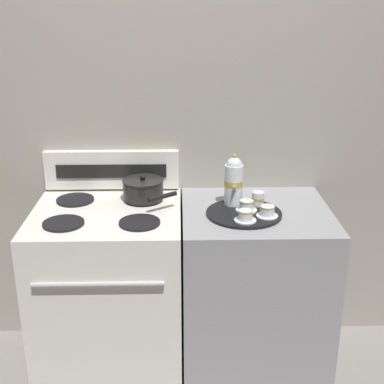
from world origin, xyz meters
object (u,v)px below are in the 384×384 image
(saucepan, at_px, (144,189))
(teacup_right, at_px, (245,216))
(stove, at_px, (111,293))
(teacup_front, at_px, (267,211))
(creamer_jug, at_px, (258,199))
(serving_tray, at_px, (244,213))
(teacup_left, at_px, (246,206))
(teapot, at_px, (234,181))

(saucepan, distance_m, teacup_right, 0.57)
(stove, height_order, teacup_right, teacup_right)
(teacup_front, height_order, creamer_jug, creamer_jug)
(serving_tray, relative_size, teacup_left, 3.54)
(saucepan, height_order, serving_tray, saucepan)
(teapot, distance_m, teacup_right, 0.23)
(stove, xyz_separation_m, saucepan, (0.17, 0.15, 0.51))
(stove, relative_size, saucepan, 2.97)
(stove, xyz_separation_m, teapot, (0.62, 0.05, 0.58))
(stove, bearing_deg, saucepan, 39.91)
(teacup_right, height_order, creamer_jug, creamer_jug)
(teacup_right, relative_size, creamer_jug, 1.47)
(teacup_right, distance_m, creamer_jug, 0.21)
(stove, xyz_separation_m, creamer_jug, (0.74, 0.03, 0.49))
(teapot, bearing_deg, serving_tray, -68.34)
(serving_tray, height_order, teacup_right, teacup_right)
(teapot, xyz_separation_m, teacup_front, (0.14, -0.16, -0.09))
(teacup_left, height_order, teacup_front, same)
(stove, distance_m, serving_tray, 0.80)
(saucepan, relative_size, teapot, 1.19)
(teacup_left, height_order, teacup_right, same)
(stove, bearing_deg, teapot, 4.77)
(teacup_right, distance_m, teacup_front, 0.12)
(teacup_front, bearing_deg, teacup_right, -155.05)
(teapot, xyz_separation_m, creamer_jug, (0.12, -0.02, -0.09))
(saucepan, bearing_deg, creamer_jug, -11.24)
(teacup_left, height_order, creamer_jug, creamer_jug)
(serving_tray, height_order, creamer_jug, creamer_jug)
(serving_tray, bearing_deg, teacup_front, -29.03)
(teacup_right, xyz_separation_m, teacup_front, (0.11, 0.05, 0.00))
(stove, bearing_deg, teacup_left, -3.05)
(teacup_front, bearing_deg, stove, 171.83)
(teapot, height_order, creamer_jug, teapot)
(teapot, height_order, teacup_left, teapot)
(teacup_right, bearing_deg, serving_tray, 86.43)
(teacup_left, bearing_deg, saucepan, 159.97)
(creamer_jug, bearing_deg, teapot, 171.61)
(stove, xyz_separation_m, serving_tray, (0.66, -0.05, 0.45))
(teapot, height_order, teacup_front, teapot)
(stove, xyz_separation_m, teacup_left, (0.67, -0.04, 0.48))
(teacup_left, xyz_separation_m, teacup_right, (-0.02, -0.12, 0.00))
(serving_tray, height_order, teacup_left, teacup_left)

